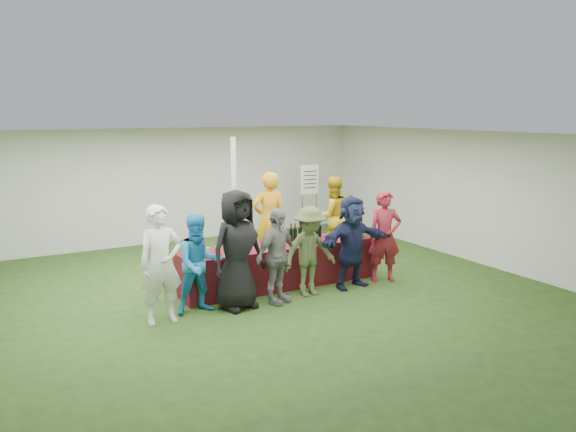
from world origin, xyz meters
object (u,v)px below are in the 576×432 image
customer_2 (237,250)px  customer_5 (352,242)px  customer_0 (161,264)px  customer_6 (385,236)px  dump_bucket (358,233)px  staff_pourer (269,220)px  serving_table (278,265)px  customer_1 (199,264)px  staff_back (332,216)px  customer_3 (277,256)px  customer_4 (310,251)px  wine_list_sign (310,185)px

customer_2 → customer_5: 2.20m
customer_0 → customer_6: customer_0 is taller
dump_bucket → customer_6: (0.26, -0.46, -0.00)m
staff_pourer → serving_table: bearing=75.5°
customer_1 → customer_2: bearing=-9.4°
serving_table → customer_5: bearing=-33.2°
staff_back → customer_0: customer_0 is taller
customer_3 → customer_4: (0.67, 0.08, -0.02)m
customer_1 → customer_6: customer_6 is taller
customer_2 → customer_5: size_ratio=1.16×
staff_pourer → customer_5: (0.67, -1.89, -0.13)m
customer_4 → customer_6: (1.63, 0.05, 0.07)m
customer_4 → customer_5: bearing=-0.4°
serving_table → dump_bucket: size_ratio=13.51×
customer_0 → customer_6: size_ratio=1.05×
serving_table → customer_6: customer_6 is taller
customer_0 → customer_2: size_ratio=0.93×
serving_table → staff_pourer: staff_pourer is taller
dump_bucket → customer_2: bearing=-169.5°
staff_back → customer_0: bearing=33.8°
staff_pourer → customer_3: staff_pourer is taller
dump_bucket → staff_pourer: 1.82m
staff_pourer → customer_3: 2.18m
customer_2 → customer_0: bearing=168.4°
serving_table → dump_bucket: (1.58, -0.22, 0.46)m
wine_list_sign → customer_0: wine_list_sign is taller
customer_1 → customer_6: 3.53m
serving_table → wine_list_sign: (2.47, 3.01, 0.94)m
customer_0 → customer_4: (2.54, 0.00, -0.12)m
customer_4 → customer_5: size_ratio=0.93×
customer_2 → customer_4: 1.33m
customer_2 → customer_1: bearing=157.1°
staff_pourer → customer_1: staff_pourer is taller
serving_table → customer_1: size_ratio=2.32×
customer_4 → customer_6: 1.63m
customer_5 → customer_6: customer_6 is taller
dump_bucket → customer_1: customer_1 is taller
customer_4 → customer_0: bearing=178.5°
customer_5 → customer_6: (0.75, 0.03, 0.02)m
staff_back → customer_6: staff_back is taller
staff_pourer → customer_0: 3.35m
serving_table → staff_back: (2.02, 1.32, 0.48)m
wine_list_sign → customer_2: (-3.58, -3.73, -0.36)m
wine_list_sign → customer_6: wine_list_sign is taller
staff_pourer → customer_0: bearing=39.8°
dump_bucket → customer_4: 1.47m
customer_2 → customer_6: customer_2 is taller
staff_back → customer_4: 2.74m
staff_back → customer_1: bearing=35.9°
customer_5 → customer_6: 0.75m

